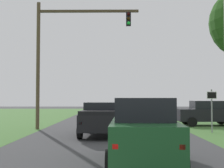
{
  "coord_description": "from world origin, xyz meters",
  "views": [
    {
      "loc": [
        0.2,
        -4.17,
        2.08
      ],
      "look_at": [
        -0.03,
        16.03,
        2.97
      ],
      "focal_mm": 49.92,
      "sensor_mm": 36.0,
      "label": 1
    }
  ],
  "objects": [
    {
      "name": "ground_plane",
      "position": [
        0.0,
        9.59,
        0.0
      ],
      "size": [
        120.0,
        120.0,
        0.0
      ],
      "primitive_type": "plane",
      "color": "#424244"
    },
    {
      "name": "pickup_truck_lead",
      "position": [
        -0.57,
        13.05,
        0.95
      ],
      "size": [
        2.33,
        5.39,
        1.83
      ],
      "color": "black",
      "rests_on": "ground_plane"
    },
    {
      "name": "red_suv_near",
      "position": [
        1.06,
        5.57,
        1.07
      ],
      "size": [
        2.27,
        4.72,
        2.07
      ],
      "color": "#194C23",
      "rests_on": "ground_plane"
    },
    {
      "name": "crossing_suv_far",
      "position": [
        7.13,
        19.31,
        0.96
      ],
      "size": [
        4.5,
        2.25,
        1.85
      ],
      "color": "black",
      "rests_on": "ground_plane"
    },
    {
      "name": "keep_moving_sign",
      "position": [
        5.93,
        14.44,
        1.65
      ],
      "size": [
        0.6,
        0.09,
        2.58
      ],
      "color": "gray",
      "rests_on": "ground_plane"
    },
    {
      "name": "traffic_light",
      "position": [
        -3.36,
        16.49,
        5.52
      ],
      "size": [
        6.85,
        0.4,
        8.51
      ],
      "color": "brown",
      "rests_on": "ground_plane"
    }
  ]
}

